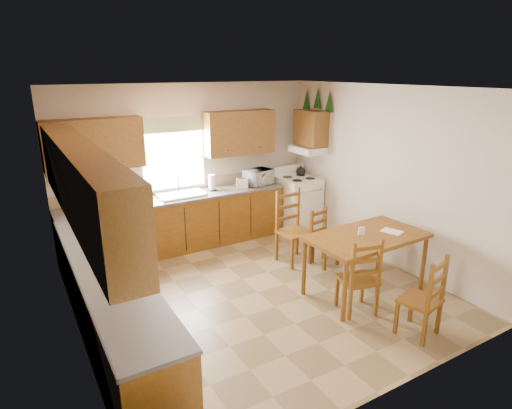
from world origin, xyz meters
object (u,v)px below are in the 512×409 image
stove (298,204)px  microwave (259,177)px  chair_far_left (295,228)px  chair_far_right (325,238)px  dining_table (364,264)px  chair_near_right (420,295)px  chair_near_left (358,274)px

stove → microwave: 0.95m
microwave → chair_far_left: microwave is taller
chair_far_left → chair_far_right: (0.33, -0.32, -0.13)m
dining_table → chair_far_left: 1.30m
chair_near_right → stove: bearing=-116.0°
microwave → dining_table: microwave is taller
chair_near_right → chair_far_left: (-0.08, 2.30, 0.07)m
microwave → chair_near_left: size_ratio=0.45×
chair_near_left → chair_near_right: bearing=124.1°
chair_near_right → chair_far_right: chair_near_right is taller
microwave → dining_table: size_ratio=0.29×
stove → chair_near_left: chair_near_left is taller
chair_near_left → chair_near_right: chair_near_left is taller
microwave → chair_far_right: size_ratio=0.52×
chair_near_left → chair_far_left: size_ratio=0.89×
stove → chair_far_right: bearing=-110.2°
chair_near_right → dining_table: bearing=-111.3°
stove → chair_near_right: bearing=-102.7°
chair_near_left → dining_table: bearing=-129.6°
microwave → chair_far_left: 1.46m
stove → microwave: (-0.72, 0.24, 0.56)m
chair_far_left → microwave: bearing=80.2°
dining_table → chair_near_right: size_ratio=1.59×
microwave → chair_near_right: size_ratio=0.46×
chair_near_right → chair_far_left: bearing=-100.9°
stove → microwave: size_ratio=2.17×
microwave → chair_far_left: (-0.15, -1.37, -0.49)m
stove → dining_table: bearing=-104.6°
chair_far_right → chair_near_right: bearing=-106.5°
chair_far_left → dining_table: bearing=-83.0°
chair_far_left → chair_far_right: bearing=-47.9°
chair_far_right → microwave: bearing=86.6°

